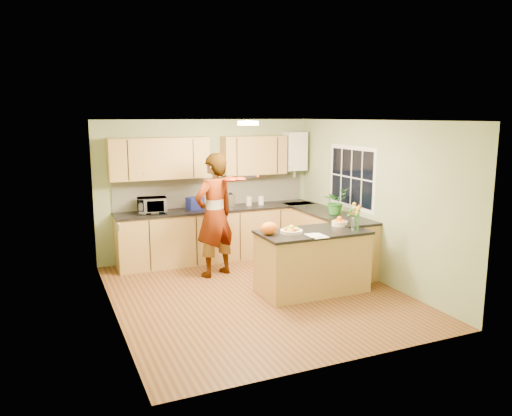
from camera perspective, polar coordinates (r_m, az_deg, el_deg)
name	(u,v)px	position (r m, az deg, el deg)	size (l,w,h in m)	color
floor	(256,294)	(7.39, 0.05, -9.79)	(4.50, 4.50, 0.00)	#5E301A
ceiling	(256,120)	(6.93, 0.05, 9.98)	(4.00, 4.50, 0.02)	white
wall_back	(207,189)	(9.14, -5.58, 2.18)	(4.00, 0.02, 2.50)	#8C9E71
wall_front	(345,248)	(5.12, 10.15, -4.52)	(4.00, 0.02, 2.50)	#8C9E71
wall_left	(111,222)	(6.54, -16.25, -1.51)	(0.02, 4.50, 2.50)	#8C9E71
wall_right	(373,201)	(8.05, 13.22, 0.83)	(0.02, 4.50, 2.50)	#8C9E71
back_counter	(219,234)	(9.03, -4.30, -2.93)	(3.64, 0.62, 0.94)	tan
right_counter	(327,239)	(8.73, 8.10, -3.47)	(0.62, 2.24, 0.94)	tan
splashback	(213,191)	(9.16, -4.95, 1.90)	(3.60, 0.02, 0.52)	silver
upper_cabinets	(200,157)	(8.86, -6.40, 5.81)	(3.20, 0.34, 0.70)	tan
boiler	(295,151)	(9.58, 4.44, 6.48)	(0.40, 0.30, 0.86)	white
window_right	(351,177)	(8.49, 10.86, 3.45)	(0.01, 1.30, 1.05)	white
light_switch	(119,227)	(5.95, -15.39, -2.14)	(0.02, 0.09, 0.09)	white
ceiling_lamp	(248,123)	(7.21, -0.91, 9.69)	(0.30, 0.30, 0.07)	#FFEABF
peninsula_island	(312,261)	(7.42, 6.44, -6.06)	(1.60, 0.82, 0.91)	tan
fruit_dish	(291,230)	(7.12, 4.08, -2.53)	(0.32, 0.32, 0.11)	#F6E2C4
orange_bowl	(340,222)	(7.69, 9.52, -1.58)	(0.24, 0.24, 0.14)	#F6E2C4
flower_vase	(355,211)	(7.41, 11.28, -0.32)	(0.23, 0.23, 0.43)	silver
orange_bag	(269,228)	(7.02, 1.51, -2.33)	(0.24, 0.21, 0.18)	orange
papers	(317,236)	(7.00, 7.03, -3.16)	(0.22, 0.30, 0.01)	white
violinist	(215,215)	(8.00, -4.76, -0.84)	(0.73, 0.48, 1.99)	#E0B389
violin	(231,179)	(7.76, -2.91, 3.31)	(0.59, 0.24, 0.12)	#511505
microwave	(152,205)	(8.59, -11.80, 0.29)	(0.48, 0.33, 0.27)	white
blue_box	(195,203)	(8.83, -6.98, 0.53)	(0.27, 0.20, 0.22)	navy
kettle	(231,200)	(9.00, -2.92, 0.91)	(0.16, 0.16, 0.31)	#B0B0B5
jar_cream	(249,201)	(9.16, -0.81, 0.79)	(0.10, 0.10, 0.16)	#F6E2C4
jar_white	(261,201)	(9.22, 0.58, 0.85)	(0.10, 0.10, 0.16)	white
potted_plant	(335,201)	(8.40, 9.06, 0.75)	(0.40, 0.35, 0.44)	#2B7226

